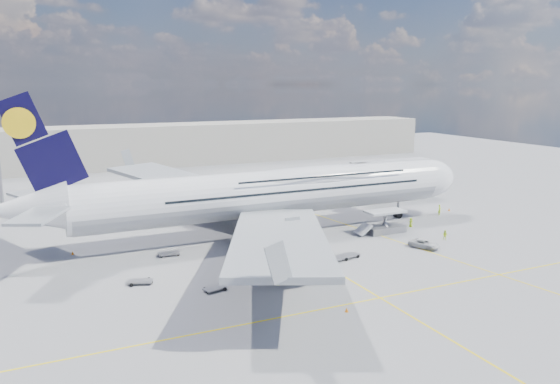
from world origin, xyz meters
name	(u,v)px	position (x,y,z in m)	size (l,w,h in m)	color
ground	(300,250)	(0.00, 0.00, 0.00)	(300.00, 300.00, 0.00)	gray
taxi_line_main	(300,250)	(0.00, 0.00, 0.01)	(0.25, 220.00, 0.01)	yellow
taxi_line_cross	(380,298)	(0.00, -20.00, 0.01)	(120.00, 0.25, 0.01)	yellow
taxi_line_diag	(346,224)	(14.00, 10.00, 0.01)	(0.25, 100.00, 0.01)	yellow
airliner	(273,192)	(0.26, 10.00, 6.87)	(77.26, 79.15, 23.71)	white
jet_bridge	(385,170)	(29.81, 20.94, 6.85)	(18.80, 12.10, 8.50)	#B7B7BC
cargo_loader	(384,225)	(16.82, 2.89, 1.25)	(8.53, 3.20, 3.67)	silver
terminal	(156,145)	(0.00, 95.00, 6.00)	(180.00, 16.00, 12.00)	#B2AD9E
tree_line	(231,134)	(40.00, 140.00, 4.00)	(160.00, 6.00, 8.00)	#193814
dolly_row_a	(140,281)	(-23.79, -3.99, 0.33)	(3.28, 2.48, 0.43)	gray
dolly_row_b	(215,288)	(-16.28, -9.95, 0.30)	(2.97, 2.11, 0.39)	gray
dolly_row_c	(308,271)	(-4.59, -11.29, 1.11)	(3.27, 1.75, 2.07)	gray
dolly_back	(169,253)	(-17.97, 5.49, 0.33)	(3.08, 1.82, 0.43)	gray
dolly_nose_far	(335,258)	(2.19, -6.44, 0.37)	(3.54, 2.32, 0.48)	gray
dolly_nose_near	(348,255)	(4.45, -6.00, 0.35)	(3.35, 2.13, 0.46)	gray
baggage_tug	(313,251)	(0.19, -3.53, 0.89)	(3.53, 2.51, 2.01)	white
catering_truck_inner	(196,197)	(-5.68, 33.56, 2.12)	(8.07, 4.92, 4.49)	gray
catering_truck_outer	(157,194)	(-11.56, 41.97, 1.68)	(6.07, 2.40, 3.63)	gray
service_van	(424,244)	(17.15, -6.79, 0.64)	(2.12, 4.60, 1.28)	silver
crew_nose	(440,210)	(33.35, 8.53, 0.99)	(0.72, 0.48, 1.98)	#B2DE17
crew_loader	(445,235)	(22.77, -4.92, 0.80)	(0.78, 0.61, 1.61)	#DAFF1A
crew_wing	(278,279)	(-8.89, -11.50, 0.81)	(0.95, 0.39, 1.61)	#ABDE17
crew_van	(411,222)	(23.06, 3.83, 0.79)	(0.77, 0.50, 1.58)	#BFEF19
crew_tug	(310,247)	(0.51, -2.10, 0.95)	(1.23, 0.71, 1.91)	#E6FF1A
cone_nose	(449,209)	(37.36, 10.41, 0.27)	(0.45, 0.45, 0.57)	orange
cone_wing_left_inner	(171,217)	(-12.31, 26.85, 0.30)	(0.48, 0.48, 0.61)	orange
cone_wing_left_outer	(142,220)	(-17.43, 27.41, 0.23)	(0.38, 0.38, 0.48)	orange
cone_wing_right_inner	(227,259)	(-11.26, -0.12, 0.27)	(0.45, 0.45, 0.57)	orange
cone_wing_right_outer	(347,310)	(-5.50, -21.73, 0.24)	(0.40, 0.40, 0.51)	orange
cone_tail	(73,253)	(-30.26, 11.79, 0.25)	(0.41, 0.41, 0.52)	orange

